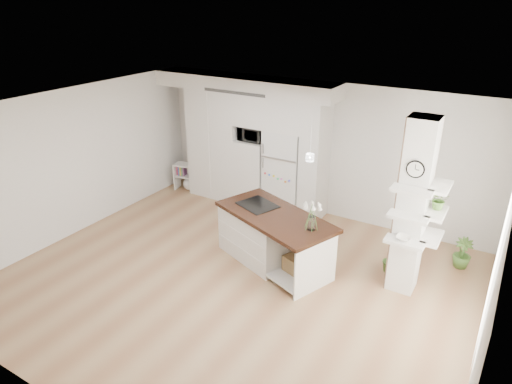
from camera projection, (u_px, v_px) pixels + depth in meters
floor at (235, 280)px, 7.27m from camera, size 7.00×6.00×0.01m
room at (233, 172)px, 6.52m from camera, size 7.04×6.04×2.72m
cabinet_wall at (247, 135)px, 9.45m from camera, size 4.00×0.71×2.70m
refrigerator at (286, 171)px, 9.27m from camera, size 0.78×0.69×1.75m
column at (417, 211)px, 6.49m from camera, size 0.69×0.90×2.70m
window at (499, 248)px, 5.26m from camera, size 0.00×2.40×2.40m
pendant_light at (352, 173)px, 5.73m from camera, size 0.12×0.12×0.10m
kitchen_island at (266, 233)px, 7.69m from camera, size 2.26×1.64×1.49m
bookshelf at (187, 178)px, 10.53m from camera, size 0.57×0.40×0.62m
floor_plant_a at (391, 260)px, 7.39m from camera, size 0.25×0.21×0.46m
floor_plant_b at (462, 253)px, 7.53m from camera, size 0.37×0.37×0.52m
microwave at (253, 134)px, 9.30m from camera, size 0.54×0.37×0.30m
shelf_plant at (440, 200)px, 6.43m from camera, size 0.27×0.23×0.30m
decor_bowl at (404, 238)px, 6.48m from camera, size 0.22×0.22×0.05m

